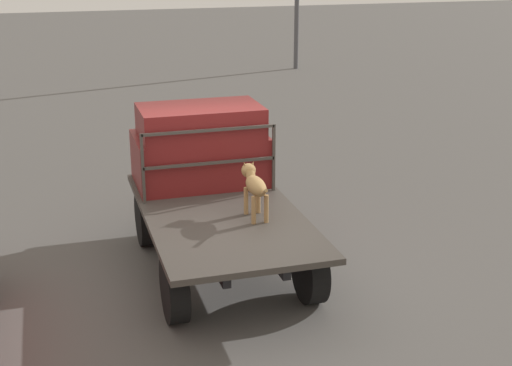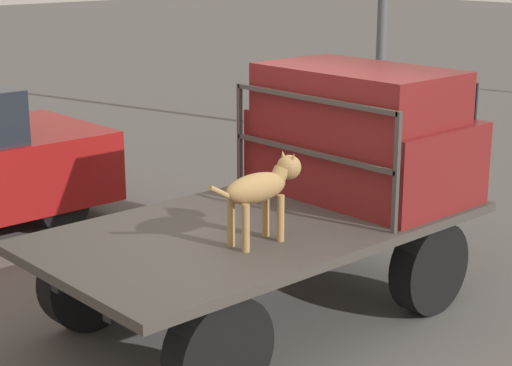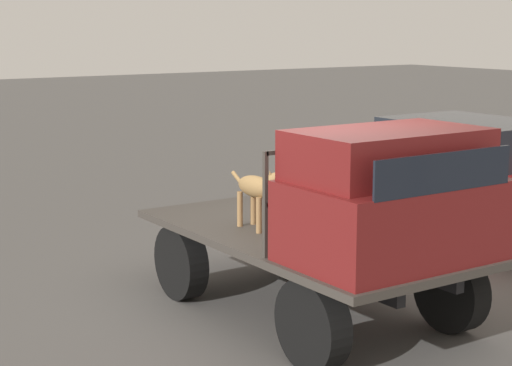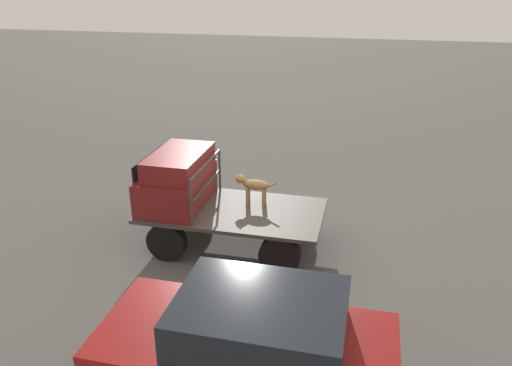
# 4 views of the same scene
# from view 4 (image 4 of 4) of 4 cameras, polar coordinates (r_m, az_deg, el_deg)

# --- Properties ---
(ground_plane) EXTENTS (80.00, 80.00, 0.00)m
(ground_plane) POSITION_cam_4_polar(r_m,az_deg,el_deg) (11.16, -2.56, -7.11)
(ground_plane) COLOR #514F4C
(flatbed_truck) EXTENTS (3.87, 2.05, 0.89)m
(flatbed_truck) POSITION_cam_4_polar(r_m,az_deg,el_deg) (10.86, -2.62, -4.19)
(flatbed_truck) COLOR black
(flatbed_truck) RESTS_ON ground
(truck_cab) EXTENTS (1.24, 1.93, 1.19)m
(truck_cab) POSITION_cam_4_polar(r_m,az_deg,el_deg) (10.90, -8.97, 0.38)
(truck_cab) COLOR maroon
(truck_cab) RESTS_ON flatbed_truck
(truck_headboard) EXTENTS (0.04, 1.93, 1.00)m
(truck_headboard) POSITION_cam_4_polar(r_m,az_deg,el_deg) (10.65, -5.70, 0.52)
(truck_headboard) COLOR #3D3833
(truck_headboard) RESTS_ON flatbed_truck
(dog) EXTENTS (0.95, 0.23, 0.69)m
(dog) POSITION_cam_4_polar(r_m,az_deg,el_deg) (10.83, -0.41, -0.19)
(dog) COLOR #9E7547
(dog) RESTS_ON flatbed_truck
(parked_sedan) EXTENTS (4.06, 1.87, 1.66)m
(parked_sedan) POSITION_cam_4_polar(r_m,az_deg,el_deg) (7.18, -0.75, -18.40)
(parked_sedan) COLOR black
(parked_sedan) RESTS_ON ground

